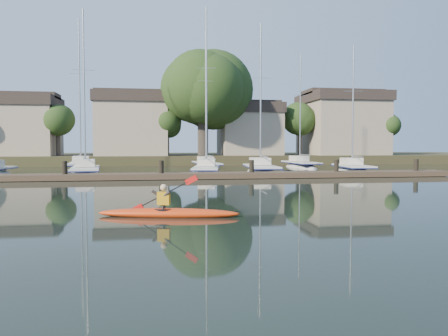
{
  "coord_description": "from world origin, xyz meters",
  "views": [
    {
      "loc": [
        -3.36,
        -14.54,
        2.19
      ],
      "look_at": [
        -0.42,
        4.19,
        1.2
      ],
      "focal_mm": 35.0,
      "sensor_mm": 36.0,
      "label": 1
    }
  ],
  "objects": [
    {
      "name": "sailboat_1",
      "position": [
        -8.44,
        18.48,
        -0.18
      ],
      "size": [
        2.91,
        8.28,
        13.25
      ],
      "rotation": [
        0.0,
        0.0,
        0.11
      ],
      "color": "silver",
      "rests_on": "ground"
    },
    {
      "name": "sailboat_4",
      "position": [
        12.44,
        18.69,
        -0.19
      ],
      "size": [
        2.83,
        6.94,
        11.46
      ],
      "rotation": [
        0.0,
        0.0,
        -0.12
      ],
      "color": "silver",
      "rests_on": "ground"
    },
    {
      "name": "sailboat_6",
      "position": [
        1.49,
        27.31,
        -0.17
      ],
      "size": [
        2.38,
        9.11,
        14.34
      ],
      "rotation": [
        0.0,
        0.0,
        0.05
      ],
      "color": "silver",
      "rests_on": "ground"
    },
    {
      "name": "dock",
      "position": [
        0.0,
        14.0,
        0.2
      ],
      "size": [
        34.0,
        2.0,
        1.8
      ],
      "color": "#453427",
      "rests_on": "ground"
    },
    {
      "name": "sailboat_7",
      "position": [
        10.7,
        26.51,
        -0.18
      ],
      "size": [
        2.28,
        7.71,
        12.33
      ],
      "rotation": [
        0.0,
        0.0,
        0.04
      ],
      "color": "silver",
      "rests_on": "ground"
    },
    {
      "name": "shore",
      "position": [
        1.61,
        40.29,
        3.23
      ],
      "size": [
        90.0,
        25.25,
        12.75
      ],
      "color": "#2F371B",
      "rests_on": "ground"
    },
    {
      "name": "sailboat_3",
      "position": [
        4.82,
        18.81,
        -0.19
      ],
      "size": [
        2.71,
        8.17,
        12.95
      ],
      "rotation": [
        0.0,
        0.0,
        -0.08
      ],
      "color": "silver",
      "rests_on": "ground"
    },
    {
      "name": "sailboat_5",
      "position": [
        -10.06,
        26.49,
        -0.19
      ],
      "size": [
        3.13,
        9.16,
        14.86
      ],
      "rotation": [
        0.0,
        0.0,
        0.12
      ],
      "color": "silver",
      "rests_on": "ground"
    },
    {
      "name": "kayak",
      "position": [
        -3.01,
        -1.13,
        0.17
      ],
      "size": [
        4.41,
        1.48,
        1.4
      ],
      "rotation": [
        0.0,
        0.0,
        -0.21
      ],
      "color": "#B8430E",
      "rests_on": "ground"
    },
    {
      "name": "ground",
      "position": [
        0.0,
        0.0,
        0.0
      ],
      "size": [
        160.0,
        160.0,
        0.0
      ],
      "primitive_type": "plane",
      "color": "black",
      "rests_on": "ground"
    },
    {
      "name": "sailboat_2",
      "position": [
        0.49,
        18.61,
        -0.17
      ],
      "size": [
        3.3,
        8.6,
        13.89
      ],
      "rotation": [
        0.0,
        0.0,
        -0.16
      ],
      "color": "silver",
      "rests_on": "ground"
    }
  ]
}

